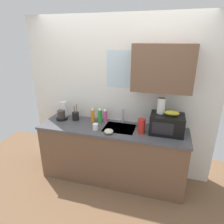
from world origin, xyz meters
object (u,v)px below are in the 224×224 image
object	(u,v)px
coffee_maker	(62,113)
dish_soap_bottle_green	(100,115)
paper_towel_roll	(161,106)
utensil_crock	(76,116)
microwave	(167,124)
mug_white	(96,127)
dish_soap_bottle_pink	(105,116)
cereal_canister	(141,126)
dish_soap_bottle_orange	(93,115)
banana_bunch	(172,113)
small_bowl	(109,131)

from	to	relation	value
coffee_maker	dish_soap_bottle_green	size ratio (longest dim) A/B	1.18
dish_soap_bottle_green	coffee_maker	bearing A→B (deg)	-175.21
paper_towel_roll	utensil_crock	bearing A→B (deg)	179.15
microwave	mug_white	bearing A→B (deg)	-169.27
coffee_maker	dish_soap_bottle_pink	size ratio (longest dim) A/B	1.25
cereal_canister	mug_white	size ratio (longest dim) A/B	2.22
dish_soap_bottle_pink	dish_soap_bottle_orange	size ratio (longest dim) A/B	0.97
banana_bunch	coffee_maker	world-z (taller)	banana_bunch
coffee_maker	dish_soap_bottle_pink	xyz separation A→B (m)	(0.72, 0.08, 0.00)
cereal_canister	mug_white	bearing A→B (deg)	-172.18
dish_soap_bottle_pink	mug_white	size ratio (longest dim) A/B	2.37
cereal_canister	mug_white	world-z (taller)	cereal_canister
microwave	cereal_canister	bearing A→B (deg)	-163.83
banana_bunch	small_bowl	xyz separation A→B (m)	(-0.82, -0.25, -0.27)
microwave	utensil_crock	bearing A→B (deg)	177.16
banana_bunch	coffee_maker	size ratio (longest dim) A/B	0.71
dish_soap_bottle_green	cereal_canister	world-z (taller)	dish_soap_bottle_green
coffee_maker	mug_white	size ratio (longest dim) A/B	2.95
dish_soap_bottle_pink	microwave	bearing A→B (deg)	-8.13
paper_towel_roll	small_bowl	bearing A→B (deg)	-156.04
banana_bunch	dish_soap_bottle_pink	bearing A→B (deg)	172.36
cereal_canister	paper_towel_roll	bearing A→B (deg)	32.01
dish_soap_bottle_pink	utensil_crock	bearing A→B (deg)	-172.37
coffee_maker	utensil_crock	size ratio (longest dim) A/B	1.02
dish_soap_bottle_green	small_bowl	size ratio (longest dim) A/B	1.82
dish_soap_bottle_green	utensil_crock	size ratio (longest dim) A/B	0.87
utensil_crock	dish_soap_bottle_green	bearing A→B (deg)	5.86
mug_white	utensil_crock	bearing A→B (deg)	149.75
paper_towel_roll	coffee_maker	size ratio (longest dim) A/B	0.79
dish_soap_bottle_orange	small_bowl	size ratio (longest dim) A/B	1.78
mug_white	utensil_crock	distance (m)	0.52
dish_soap_bottle_green	paper_towel_roll	bearing A→B (deg)	-3.81
banana_bunch	paper_towel_roll	xyz separation A→B (m)	(-0.15, 0.05, 0.08)
paper_towel_roll	utensil_crock	distance (m)	1.38
microwave	dish_soap_bottle_green	xyz separation A→B (m)	(-1.03, 0.11, -0.02)
paper_towel_roll	cereal_canister	world-z (taller)	paper_towel_roll
banana_bunch	dish_soap_bottle_orange	bearing A→B (deg)	175.54
paper_towel_roll	small_bowl	distance (m)	0.82
dish_soap_bottle_pink	mug_white	bearing A→B (deg)	-97.02
cereal_canister	small_bowl	world-z (taller)	cereal_canister
paper_towel_roll	utensil_crock	world-z (taller)	paper_towel_roll
paper_towel_roll	mug_white	size ratio (longest dim) A/B	2.32
paper_towel_roll	banana_bunch	bearing A→B (deg)	-18.43
mug_white	coffee_maker	bearing A→B (deg)	159.82
dish_soap_bottle_pink	dish_soap_bottle_green	bearing A→B (deg)	-163.05
banana_bunch	dish_soap_bottle_orange	world-z (taller)	banana_bunch
mug_white	dish_soap_bottle_pink	bearing A→B (deg)	82.98
dish_soap_bottle_pink	small_bowl	xyz separation A→B (m)	(0.18, -0.38, -0.07)
dish_soap_bottle_green	cereal_canister	distance (m)	0.72
banana_bunch	utensil_crock	size ratio (longest dim) A/B	0.73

